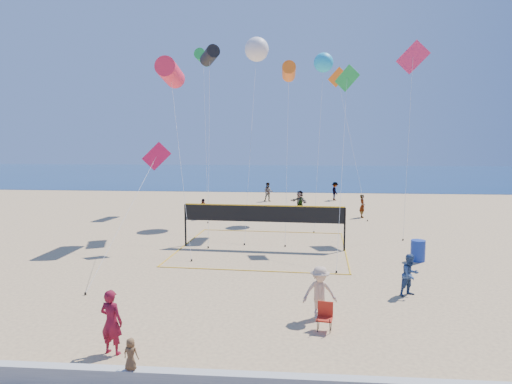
# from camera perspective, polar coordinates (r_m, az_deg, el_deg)

# --- Properties ---
(ground) EXTENTS (120.00, 120.00, 0.00)m
(ground) POSITION_cam_1_polar(r_m,az_deg,el_deg) (14.21, -1.37, -18.07)
(ground) COLOR #DAB47B
(ground) RESTS_ON ground
(ocean) EXTENTS (140.00, 50.00, 0.03)m
(ocean) POSITION_cam_1_polar(r_m,az_deg,el_deg) (75.07, 3.69, 2.21)
(ocean) COLOR navy
(ocean) RESTS_ON ground
(woman) EXTENTS (0.75, 0.58, 1.83)m
(woman) POSITION_cam_1_polar(r_m,az_deg,el_deg) (13.69, -17.62, -15.22)
(woman) COLOR maroon
(woman) RESTS_ON ground
(toddler) EXTENTS (0.40, 0.29, 0.76)m
(toddler) POSITION_cam_1_polar(r_m,az_deg,el_deg) (11.60, -15.39, -18.95)
(toddler) COLOR brown
(toddler) RESTS_ON seawall
(bystander_a) EXTENTS (0.98, 0.92, 1.61)m
(bystander_a) POSITION_cam_1_polar(r_m,az_deg,el_deg) (18.52, 18.71, -9.79)
(bystander_a) COLOR navy
(bystander_a) RESTS_ON ground
(bystander_b) EXTENTS (1.23, 0.83, 1.77)m
(bystander_b) POSITION_cam_1_polar(r_m,az_deg,el_deg) (15.57, 7.97, -12.35)
(bystander_b) COLOR #CDA989
(bystander_b) RESTS_ON ground
(far_person_0) EXTENTS (0.92, 0.87, 1.53)m
(far_person_0) POSITION_cam_1_polar(r_m,az_deg,el_deg) (33.83, -6.64, -2.13)
(far_person_0) COLOR gray
(far_person_0) RESTS_ON ground
(far_person_1) EXTENTS (1.59, 1.59, 1.84)m
(far_person_1) POSITION_cam_1_polar(r_m,az_deg,el_deg) (36.25, 5.49, -1.27)
(far_person_1) COLOR gray
(far_person_1) RESTS_ON ground
(far_person_2) EXTENTS (0.43, 0.64, 1.75)m
(far_person_2) POSITION_cam_1_polar(r_m,az_deg,el_deg) (35.23, 13.15, -1.73)
(far_person_2) COLOR gray
(far_person_2) RESTS_ON ground
(far_person_3) EXTENTS (0.88, 0.70, 1.79)m
(far_person_3) POSITION_cam_1_polar(r_m,az_deg,el_deg) (43.00, 1.54, -0.01)
(far_person_3) COLOR gray
(far_person_3) RESTS_ON ground
(far_person_4) EXTENTS (0.87, 1.25, 1.77)m
(far_person_4) POSITION_cam_1_polar(r_m,az_deg,el_deg) (44.42, 9.85, 0.10)
(far_person_4) COLOR gray
(far_person_4) RESTS_ON ground
(camp_chair) EXTENTS (0.55, 0.66, 0.99)m
(camp_chair) POSITION_cam_1_polar(r_m,az_deg,el_deg) (14.84, 8.60, -14.94)
(camp_chair) COLOR #B52314
(camp_chair) RESTS_ON ground
(trash_barrel) EXTENTS (0.86, 0.86, 1.03)m
(trash_barrel) POSITION_cam_1_polar(r_m,az_deg,el_deg) (23.72, 19.58, -6.92)
(trash_barrel) COLOR navy
(trash_barrel) RESTS_ON ground
(volleyball_net) EXTENTS (9.37, 9.23, 2.38)m
(volleyball_net) POSITION_cam_1_polar(r_m,az_deg,el_deg) (24.71, 0.90, -3.35)
(volleyball_net) COLOR black
(volleyball_net) RESTS_ON ground
(kite_0) EXTENTS (3.04, 7.01, 10.55)m
(kite_0) POSITION_cam_1_polar(r_m,az_deg,el_deg) (28.05, -10.66, 14.44)
(kite_0) COLOR #FF2643
(kite_0) RESTS_ON ground
(kite_1) EXTENTS (1.66, 6.70, 11.75)m
(kite_1) POSITION_cam_1_polar(r_m,az_deg,el_deg) (30.47, -5.81, 16.58)
(kite_1) COLOR black
(kite_1) RESTS_ON ground
(kite_2) EXTENTS (0.91, 6.63, 10.81)m
(kite_2) POSITION_cam_1_polar(r_m,az_deg,el_deg) (30.50, 4.13, 14.79)
(kite_2) COLOR orange
(kite_2) RESTS_ON ground
(kite_3) EXTENTS (1.55, 7.81, 5.78)m
(kite_3) POSITION_cam_1_polar(r_m,az_deg,el_deg) (24.56, -12.69, 3.67)
(kite_3) COLOR #C2124A
(kite_3) RESTS_ON ground
(kite_4) EXTENTS (1.72, 7.03, 10.06)m
(kite_4) POSITION_cam_1_polar(r_m,az_deg,el_deg) (26.37, 11.26, 12.51)
(kite_4) COLOR green
(kite_4) RESTS_ON ground
(kite_5) EXTENTS (1.92, 3.13, 11.92)m
(kite_5) POSITION_cam_1_polar(r_m,az_deg,el_deg) (30.57, 18.99, 14.88)
(kite_5) COLOR #E1275C
(kite_5) RESTS_ON ground
(kite_6) EXTENTS (1.96, 9.83, 13.18)m
(kite_6) POSITION_cam_1_polar(r_m,az_deg,el_deg) (34.38, 0.09, 17.40)
(kite_6) COLOR white
(kite_6) RESTS_ON ground
(kite_7) EXTENTS (1.71, 7.45, 12.27)m
(kite_7) POSITION_cam_1_polar(r_m,az_deg,el_deg) (35.59, 8.44, 15.71)
(kite_7) COLOR #1DB1E4
(kite_7) RESTS_ON ground
(kite_8) EXTENTS (2.12, 7.89, 13.14)m
(kite_8) POSITION_cam_1_polar(r_m,az_deg,el_deg) (39.22, -6.59, 16.35)
(kite_8) COLOR green
(kite_8) RESTS_ON ground
(kite_9) EXTENTS (2.46, 8.74, 12.15)m
(kite_9) POSITION_cam_1_polar(r_m,az_deg,el_deg) (41.25, 10.34, 13.12)
(kite_9) COLOR orange
(kite_9) RESTS_ON ground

